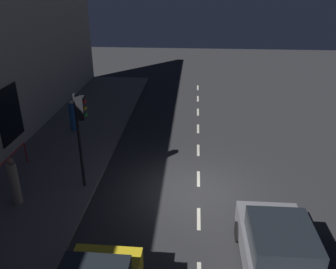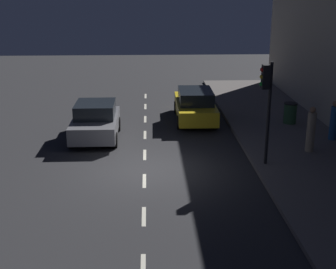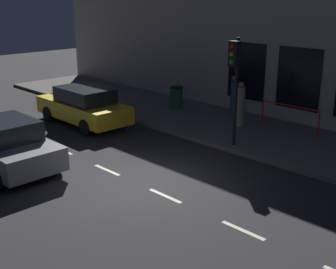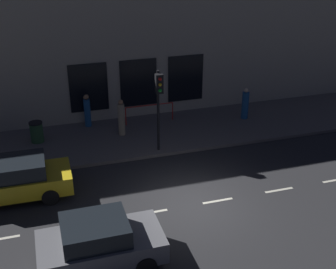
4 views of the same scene
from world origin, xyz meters
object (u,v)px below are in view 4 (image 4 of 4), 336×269
(pedestrian_0, at_px, (87,111))
(pedestrian_1, at_px, (245,105))
(parked_car_1, at_px, (10,180))
(parked_car_0, at_px, (100,243))
(traffic_light, at_px, (159,95))
(trash_bin, at_px, (37,132))
(pedestrian_2, at_px, (121,118))

(pedestrian_0, height_order, pedestrian_1, pedestrian_0)
(parked_car_1, height_order, pedestrian_1, pedestrian_1)
(parked_car_0, relative_size, parked_car_1, 0.83)
(parked_car_0, distance_m, pedestrian_0, 10.14)
(parked_car_0, distance_m, parked_car_1, 5.29)
(parked_car_0, bearing_deg, pedestrian_0, 174.10)
(pedestrian_0, bearing_deg, traffic_light, -164.08)
(pedestrian_0, distance_m, pedestrian_1, 8.10)
(traffic_light, height_order, parked_car_1, traffic_light)
(pedestrian_1, relative_size, trash_bin, 1.67)
(parked_car_0, height_order, pedestrian_0, pedestrian_0)
(parked_car_0, bearing_deg, pedestrian_1, 133.94)
(parked_car_1, distance_m, pedestrian_0, 6.59)
(parked_car_1, bearing_deg, trash_bin, -13.46)
(pedestrian_2, xyz_separation_m, trash_bin, (0.38, 3.96, -0.35))
(traffic_light, xyz_separation_m, pedestrian_2, (2.18, 1.27, -1.85))
(parked_car_0, bearing_deg, traffic_light, 149.89)
(parked_car_0, bearing_deg, pedestrian_2, 164.02)
(parked_car_0, bearing_deg, trash_bin, -170.58)
(pedestrian_1, bearing_deg, parked_car_0, 26.65)
(traffic_light, bearing_deg, parked_car_0, 150.07)
(traffic_light, relative_size, trash_bin, 3.79)
(parked_car_1, xyz_separation_m, pedestrian_2, (4.03, -5.07, 0.20))
(parked_car_1, distance_m, trash_bin, 4.55)
(pedestrian_0, xyz_separation_m, pedestrian_1, (-1.37, -7.99, -0.04))
(parked_car_0, relative_size, pedestrian_0, 2.26)
(pedestrian_0, bearing_deg, parked_car_1, 125.95)
(pedestrian_1, xyz_separation_m, trash_bin, (0.28, 10.52, -0.26))
(pedestrian_0, xyz_separation_m, trash_bin, (-1.09, 2.53, -0.31))
(pedestrian_2, bearing_deg, pedestrian_1, -118.49)
(traffic_light, bearing_deg, parked_car_1, 106.27)
(pedestrian_1, bearing_deg, pedestrian_2, -16.57)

